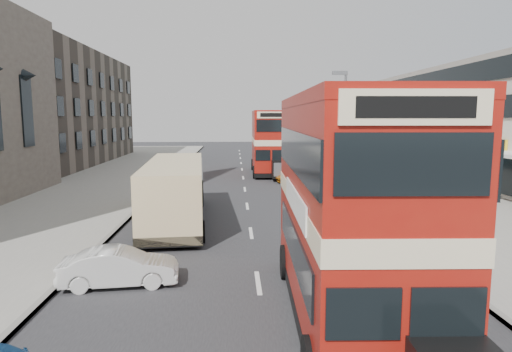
% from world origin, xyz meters
% --- Properties ---
extents(ground, '(160.00, 160.00, 0.00)m').
position_xyz_m(ground, '(0.00, 0.00, 0.00)').
color(ground, '#28282B').
rests_on(ground, ground).
extents(road_surface, '(12.00, 90.00, 0.01)m').
position_xyz_m(road_surface, '(0.00, 20.00, 0.01)').
color(road_surface, '#28282B').
rests_on(road_surface, ground).
extents(pavement_right, '(12.00, 90.00, 0.15)m').
position_xyz_m(pavement_right, '(12.00, 20.00, 0.07)').
color(pavement_right, gray).
rests_on(pavement_right, ground).
extents(pavement_left, '(12.00, 90.00, 0.15)m').
position_xyz_m(pavement_left, '(-12.00, 20.00, 0.07)').
color(pavement_left, gray).
rests_on(pavement_left, ground).
extents(kerb_left, '(0.20, 90.00, 0.16)m').
position_xyz_m(kerb_left, '(-6.10, 20.00, 0.07)').
color(kerb_left, gray).
rests_on(kerb_left, ground).
extents(kerb_right, '(0.20, 90.00, 0.16)m').
position_xyz_m(kerb_right, '(6.10, 20.00, 0.07)').
color(kerb_right, gray).
rests_on(kerb_right, ground).
extents(brick_terrace, '(14.00, 28.00, 12.00)m').
position_xyz_m(brick_terrace, '(-22.00, 38.00, 6.00)').
color(brick_terrace, '#66594C').
rests_on(brick_terrace, ground).
extents(commercial_row, '(9.90, 46.20, 9.30)m').
position_xyz_m(commercial_row, '(19.95, 22.00, 4.70)').
color(commercial_row, beige).
rests_on(commercial_row, ground).
extents(street_lamp, '(1.00, 0.20, 8.12)m').
position_xyz_m(street_lamp, '(6.52, 18.00, 4.78)').
color(street_lamp, slate).
rests_on(street_lamp, ground).
extents(bus_main, '(3.03, 10.10, 5.52)m').
position_xyz_m(bus_main, '(2.15, -0.46, 2.91)').
color(bus_main, black).
rests_on(bus_main, ground).
extents(bus_second, '(2.88, 10.00, 5.49)m').
position_xyz_m(bus_second, '(2.33, 28.73, 2.89)').
color(bus_second, black).
rests_on(bus_second, ground).
extents(coach, '(3.42, 10.62, 2.77)m').
position_xyz_m(coach, '(-3.65, 10.42, 1.63)').
color(coach, black).
rests_on(coach, ground).
extents(car_left_front, '(3.66, 1.62, 1.17)m').
position_xyz_m(car_left_front, '(-4.27, 2.00, 0.58)').
color(car_left_front, silver).
rests_on(car_left_front, ground).
extents(car_right_a, '(5.05, 2.06, 1.47)m').
position_xyz_m(car_right_a, '(5.59, 14.72, 0.73)').
color(car_right_a, maroon).
rests_on(car_right_a, ground).
extents(car_right_b, '(3.95, 1.95, 1.08)m').
position_xyz_m(car_right_b, '(4.43, 22.89, 0.54)').
color(car_right_b, '#C67413').
rests_on(car_right_b, ground).
extents(car_right_c, '(3.83, 1.72, 1.28)m').
position_xyz_m(car_right_c, '(5.46, 31.11, 0.64)').
color(car_right_c, '#559BAB').
rests_on(car_right_c, ground).
extents(pedestrian_near, '(0.67, 0.50, 1.65)m').
position_xyz_m(pedestrian_near, '(7.22, 14.17, 0.98)').
color(pedestrian_near, gray).
rests_on(pedestrian_near, pavement_right).
extents(pedestrian_far, '(1.09, 0.88, 1.73)m').
position_xyz_m(pedestrian_far, '(8.39, 29.76, 1.02)').
color(pedestrian_far, gray).
rests_on(pedestrian_far, pavement_right).
extents(cyclist, '(0.57, 1.56, 1.89)m').
position_xyz_m(cyclist, '(4.81, 17.82, 0.63)').
color(cyclist, gray).
rests_on(cyclist, ground).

